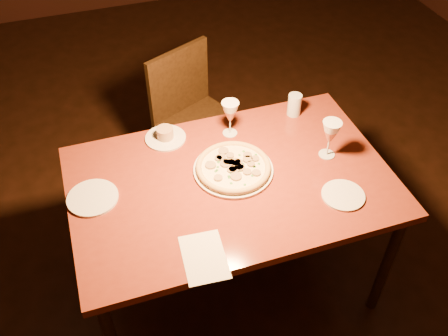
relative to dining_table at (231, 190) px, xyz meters
name	(u,v)px	position (x,y,z in m)	size (l,w,h in m)	color
floor	(235,274)	(0.03, 0.01, -0.71)	(7.00, 7.00, 0.00)	black
dining_table	(231,190)	(0.00, 0.00, 0.00)	(1.45, 0.94, 0.77)	maroon
chair_far	(194,116)	(0.06, 0.83, -0.20)	(0.58, 0.58, 0.91)	black
pizza_plate	(233,167)	(0.03, 0.05, 0.09)	(0.37, 0.37, 0.04)	silver
ramekin_saucer	(165,135)	(-0.21, 0.37, 0.09)	(0.20, 0.20, 0.06)	silver
wine_glass_far	(230,118)	(0.10, 0.31, 0.16)	(0.09, 0.09, 0.19)	#B96C4D
wine_glass_right	(330,139)	(0.49, 0.01, 0.17)	(0.09, 0.09, 0.20)	#B96C4D
water_tumbler	(294,105)	(0.47, 0.35, 0.13)	(0.07, 0.07, 0.12)	#B2BBC2
side_plate_left	(93,198)	(-0.61, 0.08, 0.07)	(0.22, 0.22, 0.01)	silver
side_plate_near	(343,195)	(0.43, -0.25, 0.07)	(0.19, 0.19, 0.01)	silver
menu_card	(204,257)	(-0.24, -0.37, 0.07)	(0.17, 0.24, 0.00)	silver
pendant_light	(233,21)	(0.00, 0.00, 0.84)	(0.12, 0.12, 0.12)	#FF9B47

